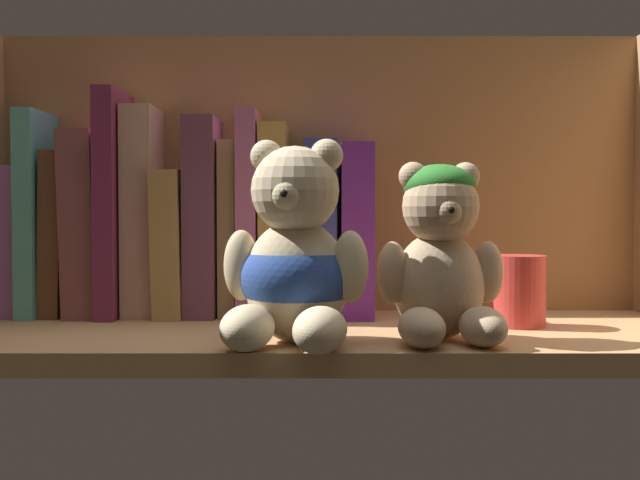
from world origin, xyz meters
TOP-DOWN VIEW (x-y plane):
  - shelf_board at (0.00, 0.00)cm, footprint 70.39×27.25cm
  - shelf_back_panel at (0.00, 14.23)cm, footprint 72.79×1.20cm
  - book_0 at (-32.54, 11.19)cm, footprint 2.31×10.49cm
  - book_1 at (-30.19, 11.19)cm, footprint 1.98×13.09cm
  - book_2 at (-27.89, 11.19)cm, footprint 2.68×11.23cm
  - book_3 at (-24.82, 11.19)cm, footprint 3.99×13.11cm
  - book_4 at (-21.83, 11.19)cm, footprint 2.08×14.89cm
  - book_5 at (-18.99, 11.19)cm, footprint 3.20×11.24cm
  - book_6 at (-15.74, 11.19)cm, footprint 3.20×14.02cm
  - book_7 at (-12.47, 11.19)cm, footprint 3.24×12.71cm
  - book_8 at (-9.75, 11.19)cm, footprint 1.79×9.78cm
  - book_9 at (-7.61, 11.19)cm, footprint 2.10×12.60cm
  - book_10 at (-4.93, 11.19)cm, footprint 2.85×12.21cm
  - book_11 at (-2.47, 11.19)cm, footprint 1.94×10.48cm
  - book_12 at (0.27, 11.19)cm, footprint 3.40×14.11cm
  - book_13 at (3.85, 11.19)cm, footprint 3.36×14.24cm
  - teddy_bear_larger at (-2.14, -8.84)cm, footprint 12.90×13.80cm
  - teddy_bear_smaller at (10.50, -7.13)cm, footprint 11.43×11.74cm
  - pillar_candle at (19.32, 1.20)cm, footprint 5.20×5.20cm

SIDE VIEW (x-z plane):
  - shelf_board at x=0.00cm, z-range 0.00..2.00cm
  - pillar_candle at x=19.32cm, z-range 2.00..8.92cm
  - teddy_bear_larger at x=-2.14cm, z-range 0.15..17.48cm
  - teddy_bear_smaller at x=10.50cm, z-range 1.60..17.11cm
  - book_6 at x=-15.74cm, z-range 1.97..17.40cm
  - book_11 at x=-2.47cm, z-range 1.99..17.80cm
  - book_0 at x=-32.54cm, z-range 2.00..17.93cm
  - book_2 at x=-27.89cm, z-range 1.97..19.46cm
  - book_13 at x=3.85cm, z-range 2.00..20.20cm
  - book_12 at x=0.27cm, z-range 2.00..20.53cm
  - book_8 at x=-9.75cm, z-range 2.00..20.56cm
  - book_3 at x=-24.82cm, z-range 1.96..21.57cm
  - book_10 at x=-4.93cm, z-range 2.00..22.30cm
  - book_7 at x=-12.47cm, z-range 2.00..23.01cm
  - book_1 at x=-30.19cm, z-range 2.00..23.70cm
  - book_9 at x=-7.61cm, z-range 2.00..23.74cm
  - book_5 at x=-18.99cm, z-range 2.00..24.16cm
  - book_4 at x=-21.83cm, z-range 2.00..25.79cm
  - shelf_back_panel at x=0.00cm, z-range 0.00..32.61cm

